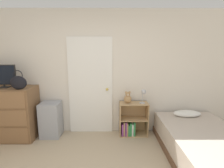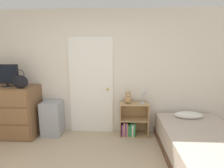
# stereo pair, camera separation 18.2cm
# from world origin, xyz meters

# --- Properties ---
(wall_back) EXTENTS (10.00, 0.06, 2.55)m
(wall_back) POSITION_xyz_m (0.00, 2.22, 1.27)
(wall_back) COLOR silver
(wall_back) RESTS_ON ground_plane
(door_closed) EXTENTS (0.91, 0.09, 2.01)m
(door_closed) POSITION_xyz_m (0.02, 2.17, 1.01)
(door_closed) COLOR white
(door_closed) RESTS_ON ground_plane
(dresser) EXTENTS (0.97, 0.56, 1.04)m
(dresser) POSITION_xyz_m (-1.54, 1.89, 0.52)
(dresser) COLOR brown
(dresser) RESTS_ON ground_plane
(tv) EXTENTS (0.48, 0.16, 0.44)m
(tv) POSITION_xyz_m (-1.59, 1.87, 1.27)
(tv) COLOR black
(tv) RESTS_ON dresser
(handbag) EXTENTS (0.30, 0.10, 0.35)m
(handbag) POSITION_xyz_m (-1.22, 1.70, 1.17)
(handbag) COLOR black
(handbag) RESTS_ON dresser
(storage_bin) EXTENTS (0.38, 0.39, 0.71)m
(storage_bin) POSITION_xyz_m (-0.78, 1.98, 0.35)
(storage_bin) COLOR #999EA8
(storage_bin) RESTS_ON ground_plane
(bookshelf) EXTENTS (0.58, 0.30, 0.69)m
(bookshelf) POSITION_xyz_m (0.87, 2.02, 0.27)
(bookshelf) COLOR tan
(bookshelf) RESTS_ON ground_plane
(teddy_bear) EXTENTS (0.16, 0.16, 0.24)m
(teddy_bear) POSITION_xyz_m (0.79, 2.02, 0.79)
(teddy_bear) COLOR tan
(teddy_bear) RESTS_ON bookshelf
(desk_lamp) EXTENTS (0.13, 0.12, 0.29)m
(desk_lamp) POSITION_xyz_m (1.10, 1.98, 0.90)
(desk_lamp) COLOR #B2B2B7
(desk_lamp) RESTS_ON bookshelf
(bed) EXTENTS (1.21, 1.98, 0.56)m
(bed) POSITION_xyz_m (1.97, 1.19, 0.23)
(bed) COLOR brown
(bed) RESTS_ON ground_plane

